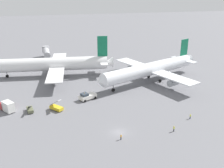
{
  "coord_description": "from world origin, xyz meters",
  "views": [
    {
      "loc": [
        -16.3,
        -62.31,
        38.67
      ],
      "look_at": [
        4.23,
        26.98,
        4.0
      ],
      "focal_mm": 42.86,
      "sensor_mm": 36.0,
      "label": 1
    }
  ],
  "objects_px": {
    "airliner_being_pushed": "(150,69)",
    "ground_crew_marshaller_foreground": "(174,129)",
    "jet_bridge": "(46,52)",
    "ground_crew_wing_walker_right": "(121,137)",
    "gse_stair_truck_yellow": "(56,107)",
    "pushback_tug": "(87,96)",
    "airliner_at_gate_left": "(53,64)",
    "ground_crew_ramp_agent_by_cones": "(190,116)",
    "gse_catering_truck_tall": "(7,106)",
    "gse_belt_loader_portside": "(30,109)"
  },
  "relations": [
    {
      "from": "gse_catering_truck_tall",
      "to": "gse_stair_truck_yellow",
      "type": "relative_size",
      "value": 1.32
    },
    {
      "from": "ground_crew_wing_walker_right",
      "to": "jet_bridge",
      "type": "height_order",
      "value": "jet_bridge"
    },
    {
      "from": "gse_catering_truck_tall",
      "to": "ground_crew_ramp_agent_by_cones",
      "type": "relative_size",
      "value": 3.97
    },
    {
      "from": "airliner_at_gate_left",
      "to": "pushback_tug",
      "type": "distance_m",
      "value": 31.5
    },
    {
      "from": "gse_belt_loader_portside",
      "to": "ground_crew_wing_walker_right",
      "type": "distance_m",
      "value": 32.95
    },
    {
      "from": "airliner_at_gate_left",
      "to": "ground_crew_marshaller_foreground",
      "type": "relative_size",
      "value": 32.0
    },
    {
      "from": "pushback_tug",
      "to": "ground_crew_ramp_agent_by_cones",
      "type": "xyz_separation_m",
      "value": [
        28.47,
        -21.34,
        -0.46
      ]
    },
    {
      "from": "pushback_tug",
      "to": "ground_crew_wing_walker_right",
      "type": "height_order",
      "value": "pushback_tug"
    },
    {
      "from": "gse_belt_loader_portside",
      "to": "ground_crew_ramp_agent_by_cones",
      "type": "xyz_separation_m",
      "value": [
        47.7,
        -15.86,
        -0.03
      ]
    },
    {
      "from": "jet_bridge",
      "to": "pushback_tug",
      "type": "bearing_deg",
      "value": -76.74
    },
    {
      "from": "pushback_tug",
      "to": "ground_crew_ramp_agent_by_cones",
      "type": "distance_m",
      "value": 35.58
    },
    {
      "from": "ground_crew_ramp_agent_by_cones",
      "to": "jet_bridge",
      "type": "height_order",
      "value": "jet_bridge"
    },
    {
      "from": "ground_crew_ramp_agent_by_cones",
      "to": "gse_stair_truck_yellow",
      "type": "bearing_deg",
      "value": 158.92
    },
    {
      "from": "ground_crew_wing_walker_right",
      "to": "gse_stair_truck_yellow",
      "type": "bearing_deg",
      "value": 126.44
    },
    {
      "from": "airliner_at_gate_left",
      "to": "gse_stair_truck_yellow",
      "type": "bearing_deg",
      "value": -89.84
    },
    {
      "from": "airliner_at_gate_left",
      "to": "pushback_tug",
      "type": "height_order",
      "value": "airliner_at_gate_left"
    },
    {
      "from": "ground_crew_ramp_agent_by_cones",
      "to": "gse_belt_loader_portside",
      "type": "bearing_deg",
      "value": 161.61
    },
    {
      "from": "ground_crew_ramp_agent_by_cones",
      "to": "ground_crew_wing_walker_right",
      "type": "bearing_deg",
      "value": -164.63
    },
    {
      "from": "gse_catering_truck_tall",
      "to": "ground_crew_ramp_agent_by_cones",
      "type": "bearing_deg",
      "value": -18.04
    },
    {
      "from": "pushback_tug",
      "to": "ground_crew_wing_walker_right",
      "type": "relative_size",
      "value": 5.81
    },
    {
      "from": "airliner_being_pushed",
      "to": "pushback_tug",
      "type": "distance_m",
      "value": 30.92
    },
    {
      "from": "gse_catering_truck_tall",
      "to": "jet_bridge",
      "type": "xyz_separation_m",
      "value": [
        12.36,
        62.52,
        2.29
      ]
    },
    {
      "from": "airliner_being_pushed",
      "to": "ground_crew_marshaller_foreground",
      "type": "bearing_deg",
      "value": -100.81
    },
    {
      "from": "airliner_being_pushed",
      "to": "pushback_tug",
      "type": "xyz_separation_m",
      "value": [
        -27.96,
        -12.54,
        -4.1
      ]
    },
    {
      "from": "airliner_being_pushed",
      "to": "ground_crew_ramp_agent_by_cones",
      "type": "bearing_deg",
      "value": -89.14
    },
    {
      "from": "pushback_tug",
      "to": "ground_crew_marshaller_foreground",
      "type": "xyz_separation_m",
      "value": [
        20.39,
        -27.1,
        -0.37
      ]
    },
    {
      "from": "airliner_being_pushed",
      "to": "jet_bridge",
      "type": "height_order",
      "value": "airliner_being_pushed"
    },
    {
      "from": "airliner_being_pushed",
      "to": "gse_belt_loader_portside",
      "type": "distance_m",
      "value": 50.72
    },
    {
      "from": "gse_belt_loader_portside",
      "to": "gse_stair_truck_yellow",
      "type": "distance_m",
      "value": 8.31
    },
    {
      "from": "pushback_tug",
      "to": "ground_crew_marshaller_foreground",
      "type": "relative_size",
      "value": 5.29
    },
    {
      "from": "gse_stair_truck_yellow",
      "to": "ground_crew_ramp_agent_by_cones",
      "type": "height_order",
      "value": "gse_stair_truck_yellow"
    },
    {
      "from": "airliner_at_gate_left",
      "to": "ground_crew_ramp_agent_by_cones",
      "type": "height_order",
      "value": "airliner_at_gate_left"
    },
    {
      "from": "ground_crew_marshaller_foreground",
      "to": "gse_belt_loader_portside",
      "type": "bearing_deg",
      "value": 151.39
    },
    {
      "from": "ground_crew_ramp_agent_by_cones",
      "to": "airliner_at_gate_left",
      "type": "bearing_deg",
      "value": 128.01
    },
    {
      "from": "gse_catering_truck_tall",
      "to": "gse_stair_truck_yellow",
      "type": "distance_m",
      "value": 15.56
    },
    {
      "from": "gse_belt_loader_portside",
      "to": "gse_stair_truck_yellow",
      "type": "bearing_deg",
      "value": -4.59
    },
    {
      "from": "gse_stair_truck_yellow",
      "to": "ground_crew_marshaller_foreground",
      "type": "relative_size",
      "value": 2.76
    },
    {
      "from": "airliner_being_pushed",
      "to": "gse_catering_truck_tall",
      "type": "relative_size",
      "value": 7.96
    },
    {
      "from": "ground_crew_ramp_agent_by_cones",
      "to": "airliner_being_pushed",
      "type": "bearing_deg",
      "value": 90.86
    },
    {
      "from": "pushback_tug",
      "to": "gse_belt_loader_portside",
      "type": "distance_m",
      "value": 20.0
    },
    {
      "from": "ground_crew_wing_walker_right",
      "to": "airliner_at_gate_left",
      "type": "bearing_deg",
      "value": 105.75
    },
    {
      "from": "gse_stair_truck_yellow",
      "to": "gse_belt_loader_portside",
      "type": "bearing_deg",
      "value": 175.41
    },
    {
      "from": "ground_crew_wing_walker_right",
      "to": "ground_crew_marshaller_foreground",
      "type": "xyz_separation_m",
      "value": [
        15.37,
        0.69,
        0.09
      ]
    },
    {
      "from": "gse_catering_truck_tall",
      "to": "jet_bridge",
      "type": "relative_size",
      "value": 0.37
    },
    {
      "from": "airliner_being_pushed",
      "to": "jet_bridge",
      "type": "bearing_deg",
      "value": 132.02
    },
    {
      "from": "airliner_being_pushed",
      "to": "ground_crew_wing_walker_right",
      "type": "bearing_deg",
      "value": -119.63
    },
    {
      "from": "ground_crew_marshaller_foreground",
      "to": "jet_bridge",
      "type": "distance_m",
      "value": 92.74
    },
    {
      "from": "gse_belt_loader_portside",
      "to": "gse_catering_truck_tall",
      "type": "relative_size",
      "value": 0.82
    },
    {
      "from": "airliner_being_pushed",
      "to": "gse_catering_truck_tall",
      "type": "distance_m",
      "value": 56.67
    },
    {
      "from": "airliner_being_pushed",
      "to": "gse_belt_loader_portside",
      "type": "relative_size",
      "value": 9.68
    }
  ]
}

